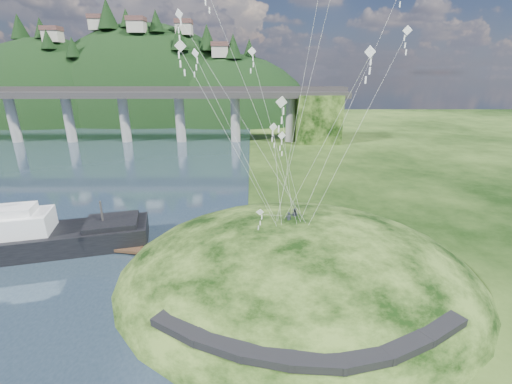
{
  "coord_description": "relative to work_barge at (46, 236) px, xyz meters",
  "views": [
    {
      "loc": [
        3.58,
        -27.39,
        18.68
      ],
      "look_at": [
        4.0,
        6.0,
        7.0
      ],
      "focal_mm": 24.0,
      "sensor_mm": 36.0,
      "label": 1
    }
  ],
  "objects": [
    {
      "name": "work_barge",
      "position": [
        0.0,
        0.0,
        0.0
      ],
      "size": [
        21.18,
        10.34,
        7.15
      ],
      "color": "black",
      "rests_on": "ground"
    },
    {
      "name": "ground",
      "position": [
        18.98,
        -6.63,
        -1.79
      ],
      "size": [
        320.0,
        320.0,
        0.0
      ],
      "primitive_type": "plane",
      "color": "black",
      "rests_on": "ground"
    },
    {
      "name": "far_ridge",
      "position": [
        -24.6,
        115.54,
        -9.23
      ],
      "size": [
        153.0,
        70.0,
        94.5
      ],
      "color": "black",
      "rests_on": "ground"
    },
    {
      "name": "wooden_dock",
      "position": [
        13.17,
        -1.05,
        -1.38
      ],
      "size": [
        13.36,
        4.62,
        0.94
      ],
      "color": "#362216",
      "rests_on": "ground"
    },
    {
      "name": "grass_hill",
      "position": [
        26.98,
        -4.63,
        -3.29
      ],
      "size": [
        36.0,
        32.0,
        13.0
      ],
      "color": "black",
      "rests_on": "ground"
    },
    {
      "name": "kite_swarm",
      "position": [
        25.25,
        -4.94,
        18.46
      ],
      "size": [
        21.39,
        15.13,
        21.55
      ],
      "color": "white",
      "rests_on": "ground"
    },
    {
      "name": "bridge",
      "position": [
        -7.48,
        63.44,
        7.91
      ],
      "size": [
        160.0,
        11.0,
        15.0
      ],
      "color": "#2D2B2B",
      "rests_on": "ground"
    },
    {
      "name": "footpath",
      "position": [
        26.44,
        -16.37,
        0.29
      ],
      "size": [
        22.29,
        5.84,
        0.83
      ],
      "color": "black",
      "rests_on": "ground"
    },
    {
      "name": "kite_flyers",
      "position": [
        26.65,
        -2.32,
        3.93
      ],
      "size": [
        1.53,
        1.87,
        1.69
      ],
      "color": "#262A33",
      "rests_on": "ground"
    }
  ]
}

